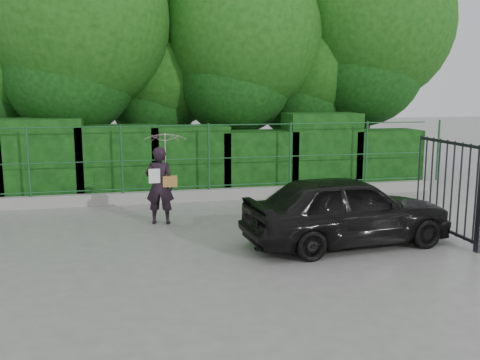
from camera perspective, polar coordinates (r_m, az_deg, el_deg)
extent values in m
plane|color=gray|center=(10.30, -1.49, -7.38)|extent=(80.00, 80.00, 0.00)
cube|color=#9E9E99|center=(14.57, -4.86, -1.65)|extent=(14.00, 0.25, 0.30)
cylinder|color=#1B5029|center=(14.47, -21.65, 1.82)|extent=(0.06, 0.06, 1.80)
cylinder|color=#1B5029|center=(14.28, -12.50, 2.18)|extent=(0.06, 0.06, 1.80)
cylinder|color=#1B5029|center=(14.46, -3.35, 2.50)|extent=(0.06, 0.06, 1.80)
cylinder|color=#1B5029|center=(14.99, 5.37, 2.73)|extent=(0.06, 0.06, 1.80)
cylinder|color=#1B5029|center=(15.84, 13.33, 2.89)|extent=(0.06, 0.06, 1.80)
cylinder|color=#1B5029|center=(16.97, 20.36, 2.99)|extent=(0.06, 0.06, 1.80)
cylinder|color=#1B5029|center=(14.53, -4.88, -0.68)|extent=(13.60, 0.03, 0.03)
cylinder|color=#1B5029|center=(14.41, -4.92, 2.25)|extent=(13.60, 0.03, 0.03)
cylinder|color=#1B5029|center=(14.32, -4.97, 5.82)|extent=(13.60, 0.03, 0.03)
cube|color=black|center=(15.43, -20.32, 2.04)|extent=(2.20, 1.20, 2.23)
cube|color=black|center=(15.30, -12.86, 1.94)|extent=(2.20, 1.20, 2.01)
cube|color=black|center=(15.41, -5.40, 2.13)|extent=(2.20, 1.20, 1.97)
cube|color=black|center=(15.79, 1.83, 2.01)|extent=(2.20, 1.20, 1.79)
cube|color=black|center=(16.36, 8.64, 3.07)|extent=(2.20, 1.20, 2.29)
cube|color=black|center=(17.21, 14.85, 2.29)|extent=(2.20, 1.20, 1.75)
cylinder|color=black|center=(18.07, -24.14, 5.28)|extent=(0.36, 0.36, 3.75)
cylinder|color=black|center=(16.92, -16.41, 6.76)|extent=(0.36, 0.36, 4.50)
sphere|color=#14470F|center=(17.00, -16.87, 15.87)|extent=(5.40, 5.40, 5.40)
cylinder|color=black|center=(18.27, -8.17, 5.30)|extent=(0.36, 0.36, 3.25)
sphere|color=#14470F|center=(18.22, -8.32, 11.42)|extent=(3.90, 3.90, 3.90)
cylinder|color=black|center=(17.61, 0.24, 6.86)|extent=(0.36, 0.36, 4.25)
sphere|color=#14470F|center=(17.66, 0.24, 15.15)|extent=(5.10, 5.10, 5.10)
cylinder|color=black|center=(19.00, 7.18, 5.87)|extent=(0.36, 0.36, 3.50)
sphere|color=#14470F|center=(18.97, 7.32, 12.21)|extent=(4.20, 4.20, 4.20)
cylinder|color=black|center=(19.37, 13.26, 7.61)|extent=(0.36, 0.36, 4.75)
sphere|color=#14470F|center=(19.48, 13.60, 16.02)|extent=(5.70, 5.70, 5.70)
cube|color=#24242A|center=(11.94, 20.87, -4.87)|extent=(0.05, 2.00, 0.06)
cube|color=#24242A|center=(11.63, 21.41, 3.75)|extent=(0.05, 2.00, 0.06)
cylinder|color=#24242A|center=(10.99, 23.85, -1.49)|extent=(0.04, 0.04, 1.90)
cylinder|color=#24242A|center=(11.19, 23.10, -1.25)|extent=(0.04, 0.04, 1.90)
cylinder|color=#24242A|center=(11.39, 22.38, -1.02)|extent=(0.04, 0.04, 1.90)
cylinder|color=#24242A|center=(11.59, 21.68, -0.79)|extent=(0.04, 0.04, 1.90)
cylinder|color=#24242A|center=(11.79, 21.00, -0.57)|extent=(0.04, 0.04, 1.90)
cylinder|color=#24242A|center=(12.00, 20.35, -0.36)|extent=(0.04, 0.04, 1.90)
cylinder|color=#24242A|center=(12.21, 19.72, -0.16)|extent=(0.04, 0.04, 1.90)
cylinder|color=#24242A|center=(12.41, 19.11, 0.04)|extent=(0.04, 0.04, 1.90)
cylinder|color=#24242A|center=(12.62, 18.53, 0.23)|extent=(0.04, 0.04, 1.90)
imported|color=black|center=(12.13, -8.56, -0.58)|extent=(0.72, 0.55, 1.75)
imported|color=#EEB7D7|center=(12.07, -7.95, 2.95)|extent=(0.99, 1.01, 0.91)
cube|color=olive|center=(12.05, -7.50, -0.13)|extent=(0.32, 0.15, 0.24)
cube|color=white|center=(11.96, -9.12, 0.43)|extent=(0.25, 0.02, 0.32)
imported|color=black|center=(10.64, 11.32, -3.11)|extent=(4.25, 2.07, 1.40)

